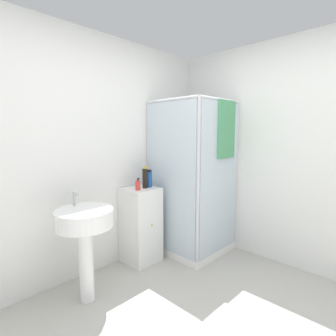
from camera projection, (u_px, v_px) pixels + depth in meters
name	position (u px, v px, depth m)	size (l,w,h in m)	color
wall_back	(80.00, 156.00, 2.64)	(6.40, 0.06, 2.50)	white
wall_right	(316.00, 156.00, 2.68)	(0.06, 6.40, 2.50)	white
shower_enclosure	(194.00, 210.00, 3.25)	(0.81, 0.84, 1.87)	white
vanity_cabinet	(141.00, 225.00, 3.02)	(0.37, 0.38, 0.86)	white
sink	(85.00, 229.00, 2.26)	(0.49, 0.49, 0.96)	white
soap_dispenser	(138.00, 185.00, 2.85)	(0.05, 0.06, 0.14)	red
shampoo_bottle_tall_black	(145.00, 178.00, 2.95)	(0.06, 0.06, 0.25)	black
shampoo_bottle_blue	(149.00, 179.00, 3.02)	(0.07, 0.07, 0.20)	#1E4C93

